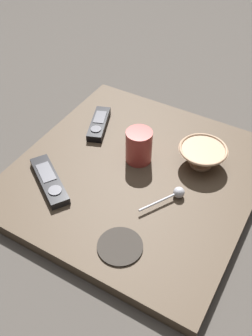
{
  "coord_description": "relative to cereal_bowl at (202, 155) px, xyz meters",
  "views": [
    {
      "loc": [
        0.35,
        -0.66,
        0.78
      ],
      "look_at": [
        -0.02,
        -0.02,
        0.05
      ],
      "focal_mm": 40.79,
      "sensor_mm": 36.0,
      "label": 1
    }
  ],
  "objects": [
    {
      "name": "table",
      "position": [
        -0.14,
        -0.12,
        -0.05
      ],
      "size": [
        0.64,
        0.66,
        0.03
      ],
      "color": "#4C3D2D",
      "rests_on": "ground"
    },
    {
      "name": "tv_remote_far",
      "position": [
        -0.34,
        -0.0,
        -0.02
      ],
      "size": [
        0.1,
        0.16,
        0.03
      ],
      "color": "black",
      "rests_on": "table"
    },
    {
      "name": "cereal_bowl",
      "position": [
        0.0,
        0.0,
        0.0
      ],
      "size": [
        0.14,
        0.14,
        0.06
      ],
      "color": "tan",
      "rests_on": "table"
    },
    {
      "name": "ground_plane",
      "position": [
        -0.14,
        -0.12,
        -0.07
      ],
      "size": [
        6.0,
        6.0,
        0.0
      ],
      "primitive_type": "plane",
      "color": "#47423D"
    },
    {
      "name": "tv_remote_near",
      "position": [
        -0.32,
        -0.27,
        -0.02
      ],
      "size": [
        0.18,
        0.14,
        0.02
      ],
      "color": "black",
      "rests_on": "table"
    },
    {
      "name": "teaspoon",
      "position": [
        -0.01,
        -0.15,
        -0.02
      ],
      "size": [
        0.08,
        0.12,
        0.03
      ],
      "color": "silver",
      "rests_on": "table"
    },
    {
      "name": "drink_coaster",
      "position": [
        -0.06,
        -0.35,
        -0.03
      ],
      "size": [
        0.11,
        0.11,
        0.01
      ],
      "color": "#332D28",
      "rests_on": "table"
    },
    {
      "name": "coffee_mug",
      "position": [
        -0.16,
        -0.07,
        0.02
      ],
      "size": [
        0.1,
        0.08,
        0.1
      ],
      "color": "#A53833",
      "rests_on": "table"
    }
  ]
}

